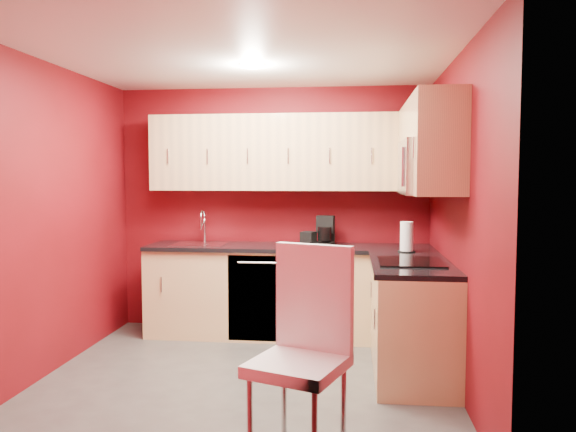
% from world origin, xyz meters
% --- Properties ---
extents(floor, '(3.20, 3.20, 0.00)m').
position_xyz_m(floor, '(0.00, 0.00, 0.00)').
color(floor, '#4D4B48').
rests_on(floor, ground).
extents(ceiling, '(3.20, 3.20, 0.00)m').
position_xyz_m(ceiling, '(0.00, 0.00, 2.50)').
color(ceiling, white).
rests_on(ceiling, wall_back).
extents(wall_back, '(3.20, 0.00, 3.20)m').
position_xyz_m(wall_back, '(0.00, 1.50, 1.25)').
color(wall_back, maroon).
rests_on(wall_back, floor).
extents(wall_front, '(3.20, 0.00, 3.20)m').
position_xyz_m(wall_front, '(0.00, -1.50, 1.25)').
color(wall_front, maroon).
rests_on(wall_front, floor).
extents(wall_left, '(0.00, 3.00, 3.00)m').
position_xyz_m(wall_left, '(-1.60, 0.00, 1.25)').
color(wall_left, maroon).
rests_on(wall_left, floor).
extents(wall_right, '(0.00, 3.00, 3.00)m').
position_xyz_m(wall_right, '(1.60, 0.00, 1.25)').
color(wall_right, maroon).
rests_on(wall_right, floor).
extents(base_cabinets_back, '(2.80, 0.60, 0.87)m').
position_xyz_m(base_cabinets_back, '(0.20, 1.20, 0.43)').
color(base_cabinets_back, '#E6C983').
rests_on(base_cabinets_back, floor).
extents(base_cabinets_right, '(0.60, 1.30, 0.87)m').
position_xyz_m(base_cabinets_right, '(1.30, 0.25, 0.43)').
color(base_cabinets_right, '#E6C983').
rests_on(base_cabinets_right, floor).
extents(countertop_back, '(2.80, 0.63, 0.04)m').
position_xyz_m(countertop_back, '(0.20, 1.19, 0.89)').
color(countertop_back, black).
rests_on(countertop_back, base_cabinets_back).
extents(countertop_right, '(0.63, 1.27, 0.04)m').
position_xyz_m(countertop_right, '(1.29, 0.23, 0.89)').
color(countertop_right, black).
rests_on(countertop_right, base_cabinets_right).
extents(upper_cabinets_back, '(2.80, 0.35, 0.75)m').
position_xyz_m(upper_cabinets_back, '(0.20, 1.32, 1.83)').
color(upper_cabinets_back, tan).
rests_on(upper_cabinets_back, wall_back).
extents(upper_cabinets_right, '(0.35, 1.55, 0.75)m').
position_xyz_m(upper_cabinets_right, '(1.42, 0.44, 1.89)').
color(upper_cabinets_right, tan).
rests_on(upper_cabinets_right, wall_right).
extents(microwave, '(0.42, 0.76, 0.42)m').
position_xyz_m(microwave, '(1.39, 0.20, 1.66)').
color(microwave, silver).
rests_on(microwave, upper_cabinets_right).
extents(cooktop, '(0.50, 0.55, 0.01)m').
position_xyz_m(cooktop, '(1.28, 0.20, 0.92)').
color(cooktop, black).
rests_on(cooktop, countertop_right).
extents(sink, '(0.52, 0.42, 0.35)m').
position_xyz_m(sink, '(-0.70, 1.20, 0.94)').
color(sink, silver).
rests_on(sink, countertop_back).
extents(dishwasher_front, '(0.60, 0.02, 0.82)m').
position_xyz_m(dishwasher_front, '(-0.05, 0.91, 0.43)').
color(dishwasher_front, black).
rests_on(dishwasher_front, base_cabinets_back).
extents(downlight, '(0.20, 0.20, 0.01)m').
position_xyz_m(downlight, '(0.00, 0.30, 2.48)').
color(downlight, white).
rests_on(downlight, ceiling).
extents(coffee_maker, '(0.21, 0.26, 0.29)m').
position_xyz_m(coffee_maker, '(0.55, 1.26, 1.05)').
color(coffee_maker, black).
rests_on(coffee_maker, countertop_back).
extents(napkin_holder, '(0.17, 0.17, 0.14)m').
position_xyz_m(napkin_holder, '(0.39, 1.21, 0.98)').
color(napkin_holder, black).
rests_on(napkin_holder, countertop_back).
extents(paper_towel, '(0.20, 0.20, 0.27)m').
position_xyz_m(paper_towel, '(1.31, 0.84, 1.05)').
color(paper_towel, white).
rests_on(paper_towel, countertop_right).
extents(dining_chair, '(0.63, 0.64, 1.19)m').
position_xyz_m(dining_chair, '(0.52, -1.20, 0.59)').
color(dining_chair, white).
rests_on(dining_chair, floor).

